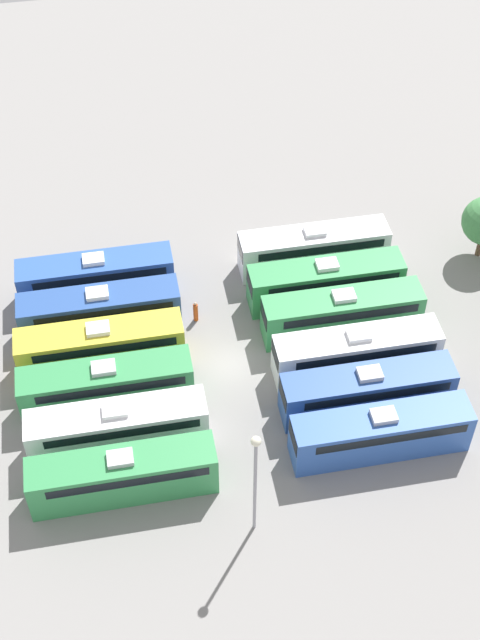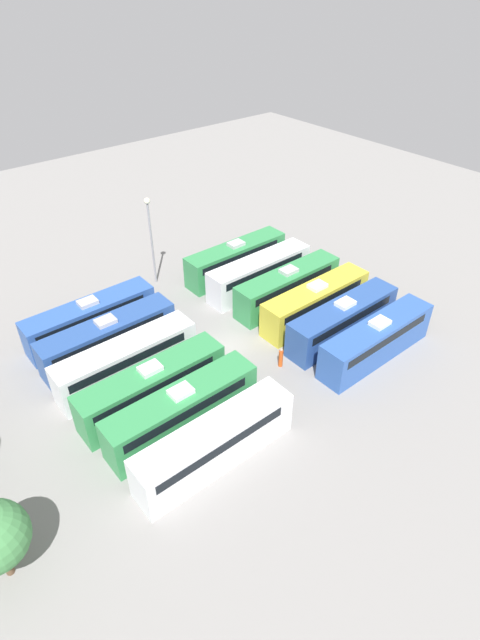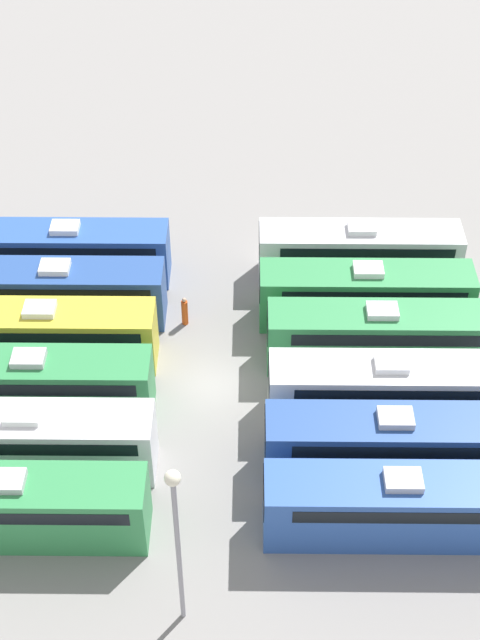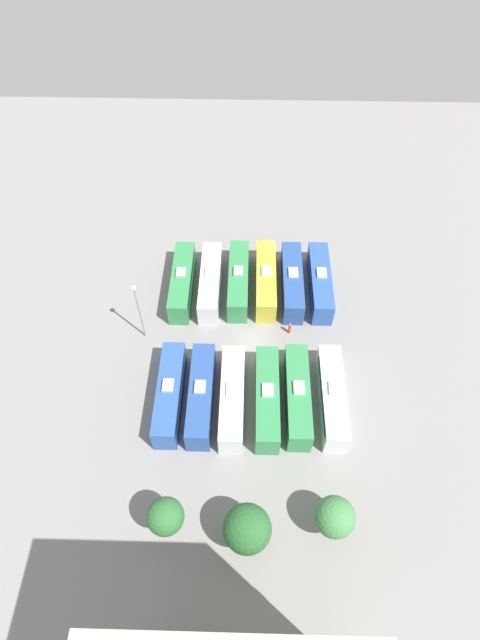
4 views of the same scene
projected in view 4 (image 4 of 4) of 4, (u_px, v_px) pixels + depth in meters
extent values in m
plane|color=gray|center=(250.00, 342.00, 61.63)|extent=(114.81, 114.81, 0.00)
cube|color=#2D56A8|center=(320.00, 283.00, 65.41)|extent=(2.54, 11.65, 3.38)
cube|color=black|center=(321.00, 279.00, 64.47)|extent=(2.58, 9.90, 0.74)
cube|color=black|center=(318.00, 246.00, 68.20)|extent=(2.24, 0.08, 1.18)
cube|color=white|center=(322.00, 273.00, 63.93)|extent=(1.20, 1.60, 0.35)
cube|color=#284C93|center=(292.00, 282.00, 65.45)|extent=(2.54, 11.65, 3.38)
cube|color=black|center=(293.00, 279.00, 64.51)|extent=(2.58, 9.90, 0.74)
cube|color=black|center=(291.00, 246.00, 68.24)|extent=(2.24, 0.08, 1.18)
cube|color=white|center=(293.00, 272.00, 63.97)|extent=(1.20, 1.60, 0.35)
cube|color=gold|center=(266.00, 281.00, 65.63)|extent=(2.54, 11.65, 3.38)
cube|color=black|center=(266.00, 277.00, 64.69)|extent=(2.58, 9.90, 0.74)
cube|color=black|center=(266.00, 244.00, 68.42)|extent=(2.24, 0.08, 1.18)
cube|color=white|center=(266.00, 271.00, 64.15)|extent=(1.20, 1.60, 0.35)
cube|color=#338C4C|center=(238.00, 281.00, 65.62)|extent=(2.54, 11.65, 3.38)
cube|color=black|center=(238.00, 277.00, 64.67)|extent=(2.58, 9.90, 0.74)
cube|color=black|center=(240.00, 245.00, 68.41)|extent=(2.24, 0.08, 1.18)
cube|color=#B2B2B7|center=(238.00, 271.00, 64.14)|extent=(1.20, 1.60, 0.35)
cube|color=silver|center=(210.00, 283.00, 65.41)|extent=(2.54, 11.65, 3.38)
cube|color=black|center=(210.00, 279.00, 64.47)|extent=(2.58, 9.90, 0.74)
cube|color=black|center=(213.00, 246.00, 68.20)|extent=(2.24, 0.08, 1.18)
cube|color=white|center=(210.00, 273.00, 63.93)|extent=(1.20, 1.60, 0.35)
cube|color=#338C4C|center=(182.00, 282.00, 65.46)|extent=(2.54, 11.65, 3.38)
cube|color=black|center=(181.00, 279.00, 64.52)|extent=(2.58, 9.90, 0.74)
cube|color=black|center=(186.00, 246.00, 68.25)|extent=(2.24, 0.08, 1.18)
cube|color=#B2B2B7|center=(181.00, 272.00, 63.98)|extent=(1.20, 1.60, 0.35)
cube|color=silver|center=(332.00, 397.00, 55.10)|extent=(2.54, 11.65, 3.38)
cube|color=black|center=(333.00, 395.00, 54.15)|extent=(2.58, 9.90, 0.74)
cube|color=black|center=(329.00, 349.00, 57.89)|extent=(2.24, 0.08, 1.18)
cube|color=silver|center=(334.00, 388.00, 53.62)|extent=(1.20, 1.60, 0.35)
cube|color=#338C4C|center=(298.00, 396.00, 55.15)|extent=(2.54, 11.65, 3.38)
cube|color=black|center=(298.00, 394.00, 54.21)|extent=(2.58, 9.90, 0.74)
cube|color=black|center=(296.00, 348.00, 57.94)|extent=(2.24, 0.08, 1.18)
cube|color=white|center=(299.00, 388.00, 53.67)|extent=(1.20, 1.60, 0.35)
cube|color=#338C4C|center=(267.00, 399.00, 54.97)|extent=(2.54, 11.65, 3.38)
cube|color=black|center=(267.00, 397.00, 54.02)|extent=(2.58, 9.90, 0.74)
cube|color=black|center=(267.00, 350.00, 57.76)|extent=(2.24, 0.08, 1.18)
cube|color=silver|center=(268.00, 390.00, 53.49)|extent=(1.20, 1.60, 0.35)
cube|color=silver|center=(232.00, 398.00, 55.02)|extent=(2.54, 11.65, 3.38)
cube|color=black|center=(232.00, 396.00, 54.07)|extent=(2.58, 9.90, 0.74)
cube|color=black|center=(234.00, 349.00, 57.81)|extent=(2.24, 0.08, 1.18)
cube|color=white|center=(232.00, 390.00, 53.54)|extent=(1.20, 1.60, 0.35)
cube|color=#284C93|center=(201.00, 395.00, 55.21)|extent=(2.54, 11.65, 3.38)
cube|color=black|center=(200.00, 393.00, 54.26)|extent=(2.58, 9.90, 0.74)
cube|color=black|center=(204.00, 347.00, 58.00)|extent=(2.24, 0.08, 1.18)
cube|color=#B2B2B7|center=(200.00, 387.00, 53.73)|extent=(1.20, 1.60, 0.35)
cube|color=#2D56A8|center=(170.00, 394.00, 55.32)|extent=(2.54, 11.65, 3.38)
cube|color=black|center=(169.00, 392.00, 54.37)|extent=(2.58, 9.90, 0.74)
cube|color=black|center=(174.00, 346.00, 58.11)|extent=(2.24, 0.08, 1.18)
cube|color=#B2B2B7|center=(168.00, 385.00, 53.84)|extent=(1.20, 1.60, 0.35)
cylinder|color=#CC4C19|center=(290.00, 329.00, 61.94)|extent=(0.36, 0.36, 1.59)
sphere|color=tan|center=(290.00, 324.00, 61.22)|extent=(0.24, 0.24, 0.24)
cylinder|color=gray|center=(140.00, 314.00, 58.80)|extent=(0.20, 0.20, 8.77)
sphere|color=#EAE5C6|center=(134.00, 288.00, 55.19)|extent=(0.60, 0.60, 0.60)
cylinder|color=brown|center=(331.00, 524.00, 47.43)|extent=(0.45, 0.45, 2.18)
sphere|color=#428447|center=(335.00, 517.00, 45.50)|extent=(3.83, 3.83, 3.83)
cylinder|color=brown|center=(247.00, 537.00, 46.68)|extent=(0.59, 0.59, 2.33)
sphere|color=#28602D|center=(247.00, 529.00, 44.52)|extent=(4.45, 4.45, 4.45)
cylinder|color=brown|center=(169.00, 526.00, 46.76)|extent=(0.37, 0.37, 3.43)
sphere|color=#2D6B33|center=(165.00, 516.00, 44.45)|extent=(3.43, 3.43, 3.43)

